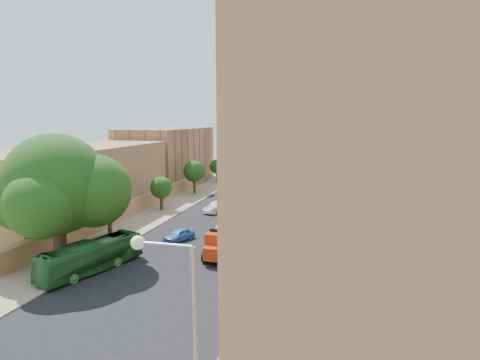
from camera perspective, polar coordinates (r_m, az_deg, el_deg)
The scene contains 33 objects.
ground at distance 28.51m, azimuth -13.52°, elevation -15.91°, with size 260.00×260.00×0.00m, color brown.
road_surface at distance 55.50m, azimuth 1.02°, elevation -3.46°, with size 14.00×140.00×0.01m, color black.
sidewalk_east at distance 54.17m, azimuth 10.87°, elevation -3.93°, with size 5.00×140.00×0.01m, color #8F775E.
sidewalk_west at distance 58.36m, azimuth -8.11°, elevation -2.94°, with size 5.00×140.00×0.01m, color #8F775E.
kerb_east at distance 54.35m, azimuth 8.24°, elevation -3.76°, with size 0.25×140.00×0.12m, color #8F775E.
kerb_west at distance 57.46m, azimuth -5.80°, elevation -3.03°, with size 0.25×140.00×0.12m, color #8F775E.
townhouse_a at distance 20.82m, azimuth 23.72°, elevation -6.99°, with size 9.00×14.00×16.40m.
townhouse_b at distance 34.53m, azimuth 19.92°, elevation -1.98°, with size 9.00×14.00×14.90m.
townhouse_c at distance 48.17m, azimuth 18.43°, elevation 2.52°, with size 9.00×14.00×17.40m.
townhouse_d at distance 62.15m, azimuth 17.50°, elevation 3.19°, with size 9.00×14.00×15.90m.
west_wall at distance 50.70m, azimuth -15.59°, elevation -3.94°, with size 1.00×40.00×1.80m, color #996C45.
west_building_low at distance 51.44m, azimuth -22.18°, elevation -0.35°, with size 10.00×28.00×8.40m, color brown.
west_building_mid at distance 73.70m, azimuth -10.18°, elevation 3.38°, with size 10.00×22.00×10.00m, color #A3734A.
church at distance 102.18m, azimuth 7.35°, elevation 7.46°, with size 28.00×22.50×36.30m.
ficus_tree at distance 34.99m, azimuth -24.55°, elevation -1.05°, with size 10.66×9.81×10.66m.
street_tree_a at distance 42.28m, azimuth -18.14°, elevation -3.49°, with size 3.03×3.03×4.67m.
street_tree_b at distance 52.64m, azimuth -11.16°, elevation -1.10°, with size 2.82×2.82×4.34m.
street_tree_c at distance 63.46m, azimuth -6.54°, elevation 1.22°, with size 3.38×3.38×5.20m.
street_tree_d at distance 74.79m, azimuth -3.27°, elevation 1.90°, with size 2.74×2.74×4.22m.
streetlamp at distance 13.49m, azimuth -8.57°, elevation -20.62°, with size 2.11×0.44×8.22m.
red_truck at distance 35.11m, azimuth -1.96°, elevation -8.07°, with size 2.73×6.37×3.66m.
olive_pickup at distance 44.53m, azimuth 6.24°, elevation -5.29°, with size 3.93×5.40×2.05m.
bus_green_north at distance 33.63m, azimuth -20.34°, elevation -10.11°, with size 2.05×8.75×2.44m, color #23622A.
bus_red_east at distance 40.18m, azimuth 1.69°, elevation -6.37°, with size 2.16×9.22×2.57m, color maroon.
bus_cream_east at distance 48.48m, azimuth 5.83°, elevation -3.68°, with size 2.28×9.74×2.71m, color beige.
car_blue_a at distance 39.68m, azimuth -8.66°, elevation -7.72°, with size 1.38×3.43×1.17m, color #3F74CD.
car_white_a at distance 50.76m, azimuth -3.36°, elevation -3.90°, with size 1.37×3.94×1.30m, color silver.
car_cream at distance 44.14m, azimuth 2.90°, elevation -5.78°, with size 2.29×4.97×1.38m, color beige.
car_dkblue at distance 73.90m, azimuth 1.00°, elevation 0.12°, with size 1.79×4.40×1.28m, color #192E4E.
car_white_b at distance 70.43m, azimuth 5.63°, elevation -0.32°, with size 1.59×3.95×1.34m, color white.
car_blue_b at distance 85.05m, azimuth 5.42°, elevation 1.20°, with size 1.25×3.57×1.18m, color #5674D0.
pedestrian_a at distance 34.18m, azimuth 10.07°, elevation -10.02°, with size 0.62×0.41×1.71m, color #242327.
pedestrian_c at distance 41.31m, azimuth 7.98°, elevation -6.46°, with size 1.15×0.48×1.96m, color #3E3E41.
Camera 1 is at (12.41, -22.79, 11.81)m, focal length 30.00 mm.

